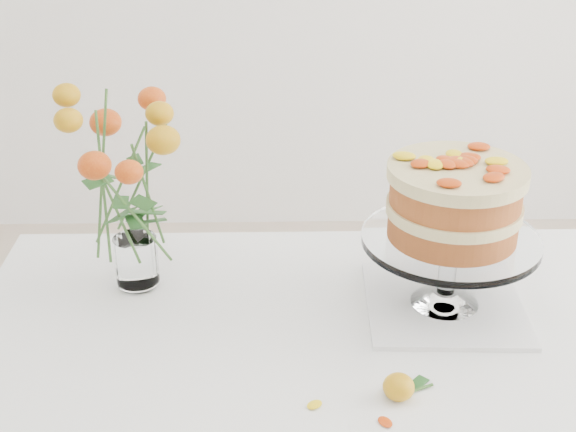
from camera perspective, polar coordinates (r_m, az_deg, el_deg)
table at (r=1.36m, az=6.81°, el=-13.15°), size 1.43×0.93×0.76m
napkin at (r=1.47m, az=11.04°, el=-6.17°), size 0.29×0.29×0.01m
cake_stand at (r=1.37m, az=11.71°, el=0.46°), size 0.31×0.31×0.27m
rose_vase at (r=1.42m, az=-11.33°, el=3.23°), size 0.34×0.34×0.40m
loose_rose_near at (r=1.24m, az=7.89°, el=-11.95°), size 0.08×0.05×0.04m
stray_petal_a at (r=1.22m, az=1.90°, el=-13.28°), size 0.03×0.02×0.00m
stray_petal_b at (r=1.20m, az=6.92°, el=-14.35°), size 0.03×0.02×0.00m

